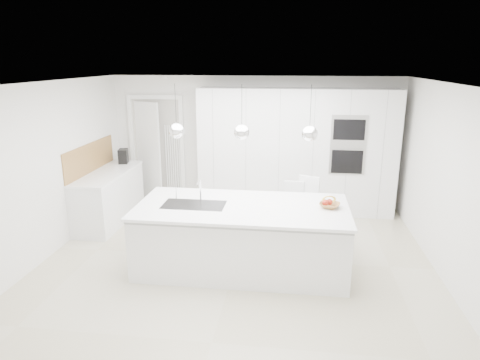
# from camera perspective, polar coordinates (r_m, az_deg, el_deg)

# --- Properties ---
(floor) EXTENTS (5.50, 5.50, 0.00)m
(floor) POSITION_cam_1_polar(r_m,az_deg,el_deg) (6.34, -0.35, -10.36)
(floor) COLOR #C0B79D
(floor) RESTS_ON ground
(wall_back) EXTENTS (5.50, 0.00, 5.50)m
(wall_back) POSITION_cam_1_polar(r_m,az_deg,el_deg) (8.32, 1.95, 5.09)
(wall_back) COLOR silver
(wall_back) RESTS_ON ground
(wall_left) EXTENTS (0.00, 5.00, 5.00)m
(wall_left) POSITION_cam_1_polar(r_m,az_deg,el_deg) (6.82, -23.93, 1.34)
(wall_left) COLOR silver
(wall_left) RESTS_ON ground
(ceiling) EXTENTS (5.50, 5.50, 0.00)m
(ceiling) POSITION_cam_1_polar(r_m,az_deg,el_deg) (5.70, -0.40, 12.85)
(ceiling) COLOR white
(ceiling) RESTS_ON wall_back
(tall_cabinets) EXTENTS (3.60, 0.60, 2.30)m
(tall_cabinets) POSITION_cam_1_polar(r_m,az_deg,el_deg) (8.01, 7.46, 3.82)
(tall_cabinets) COLOR white
(tall_cabinets) RESTS_ON floor
(oven_stack) EXTENTS (0.62, 0.04, 1.05)m
(oven_stack) POSITION_cam_1_polar(r_m,az_deg,el_deg) (7.72, 14.22, 4.53)
(oven_stack) COLOR #A5A5A8
(oven_stack) RESTS_ON tall_cabinets
(doorway_frame) EXTENTS (1.11, 0.08, 2.13)m
(doorway_frame) POSITION_cam_1_polar(r_m,az_deg,el_deg) (8.73, -10.96, 3.82)
(doorway_frame) COLOR white
(doorway_frame) RESTS_ON floor
(hallway_door) EXTENTS (0.76, 0.38, 2.00)m
(hallway_door) POSITION_cam_1_polar(r_m,az_deg,el_deg) (8.77, -12.61, 3.64)
(hallway_door) COLOR white
(hallway_door) RESTS_ON floor
(radiator) EXTENTS (0.32, 0.04, 1.40)m
(radiator) POSITION_cam_1_polar(r_m,az_deg,el_deg) (8.66, -8.91, 2.64)
(radiator) COLOR white
(radiator) RESTS_ON floor
(left_base_cabinets) EXTENTS (0.60, 1.80, 0.86)m
(left_base_cabinets) POSITION_cam_1_polar(r_m,az_deg,el_deg) (7.92, -17.02, -2.29)
(left_base_cabinets) COLOR white
(left_base_cabinets) RESTS_ON floor
(left_worktop) EXTENTS (0.62, 1.82, 0.04)m
(left_worktop) POSITION_cam_1_polar(r_m,az_deg,el_deg) (7.79, -17.28, 0.86)
(left_worktop) COLOR white
(left_worktop) RESTS_ON left_base_cabinets
(oak_backsplash) EXTENTS (0.02, 1.80, 0.50)m
(oak_backsplash) POSITION_cam_1_polar(r_m,az_deg,el_deg) (7.86, -19.35, 2.82)
(oak_backsplash) COLOR #A2743C
(oak_backsplash) RESTS_ON wall_left
(island_base) EXTENTS (2.80, 1.20, 0.86)m
(island_base) POSITION_cam_1_polar(r_m,az_deg,el_deg) (5.87, 0.22, -7.93)
(island_base) COLOR white
(island_base) RESTS_ON floor
(island_worktop) EXTENTS (2.84, 1.40, 0.04)m
(island_worktop) POSITION_cam_1_polar(r_m,az_deg,el_deg) (5.75, 0.29, -3.62)
(island_worktop) COLOR white
(island_worktop) RESTS_ON island_base
(island_sink) EXTENTS (0.84, 0.44, 0.18)m
(island_sink) POSITION_cam_1_polar(r_m,az_deg,el_deg) (5.84, -6.13, -4.05)
(island_sink) COLOR #3F3F42
(island_sink) RESTS_ON island_worktop
(island_tap) EXTENTS (0.02, 0.02, 0.30)m
(island_tap) POSITION_cam_1_polar(r_m,az_deg,el_deg) (5.94, -5.29, -1.34)
(island_tap) COLOR white
(island_tap) RESTS_ON island_worktop
(pendant_left) EXTENTS (0.20, 0.20, 0.20)m
(pendant_left) POSITION_cam_1_polar(r_m,az_deg,el_deg) (5.62, -8.45, 6.48)
(pendant_left) COLOR white
(pendant_left) RESTS_ON ceiling
(pendant_mid) EXTENTS (0.20, 0.20, 0.20)m
(pendant_mid) POSITION_cam_1_polar(r_m,az_deg,el_deg) (5.45, 0.24, 6.37)
(pendant_mid) COLOR white
(pendant_mid) RESTS_ON ceiling
(pendant_right) EXTENTS (0.20, 0.20, 0.20)m
(pendant_right) POSITION_cam_1_polar(r_m,az_deg,el_deg) (5.41, 9.25, 6.10)
(pendant_right) COLOR white
(pendant_right) RESTS_ON ceiling
(fruit_bowl) EXTENTS (0.34, 0.34, 0.07)m
(fruit_bowl) POSITION_cam_1_polar(r_m,az_deg,el_deg) (5.78, 11.86, -3.33)
(fruit_bowl) COLOR #A2743C
(fruit_bowl) RESTS_ON island_worktop
(espresso_machine) EXTENTS (0.21, 0.28, 0.27)m
(espresso_machine) POSITION_cam_1_polar(r_m,az_deg,el_deg) (8.37, -15.29, 3.09)
(espresso_machine) COLOR black
(espresso_machine) RESTS_ON left_worktop
(bar_stool_left) EXTENTS (0.34, 0.46, 0.97)m
(bar_stool_left) POSITION_cam_1_polar(r_m,az_deg,el_deg) (6.70, 7.07, -4.49)
(bar_stool_left) COLOR white
(bar_stool_left) RESTS_ON floor
(bar_stool_right) EXTENTS (0.51, 0.58, 1.06)m
(bar_stool_right) POSITION_cam_1_polar(r_m,az_deg,el_deg) (6.67, 9.09, -4.27)
(bar_stool_right) COLOR white
(bar_stool_right) RESTS_ON floor
(apple_a) EXTENTS (0.08, 0.08, 0.08)m
(apple_a) POSITION_cam_1_polar(r_m,az_deg,el_deg) (5.75, 11.31, -2.98)
(apple_a) COLOR #A92617
(apple_a) RESTS_ON fruit_bowl
(apple_b) EXTENTS (0.08, 0.08, 0.08)m
(apple_b) POSITION_cam_1_polar(r_m,az_deg,el_deg) (5.80, 11.85, -2.88)
(apple_b) COLOR #A92617
(apple_b) RESTS_ON fruit_bowl
(banana_bunch) EXTENTS (0.22, 0.16, 0.19)m
(banana_bunch) POSITION_cam_1_polar(r_m,az_deg,el_deg) (5.78, 11.80, -2.54)
(banana_bunch) COLOR gold
(banana_bunch) RESTS_ON fruit_bowl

